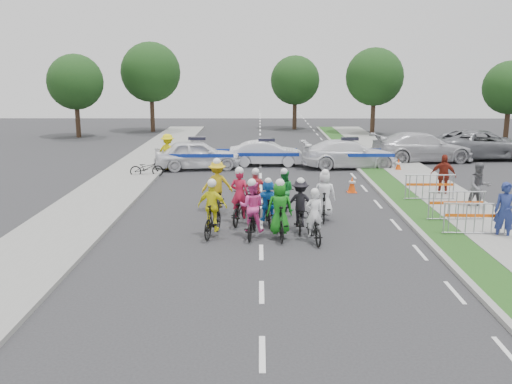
{
  "coord_description": "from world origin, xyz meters",
  "views": [
    {
      "loc": [
        -0.06,
        -15.76,
        5.23
      ],
      "look_at": [
        -0.17,
        3.18,
        1.1
      ],
      "focal_mm": 40.0,
      "sensor_mm": 36.0,
      "label": 1
    }
  ],
  "objects_px": {
    "police_car_0": "(197,155)",
    "barrier_2": "(430,188)",
    "rider_2": "(252,215)",
    "police_car_2": "(349,154)",
    "spectator_0": "(505,211)",
    "barrier_1": "(456,207)",
    "marshal_hiviz": "(168,152)",
    "rider_10": "(217,191)",
    "rider_5": "(268,205)",
    "rider_7": "(324,200)",
    "parked_bike": "(147,168)",
    "tree_2": "(510,88)",
    "cone_1": "(398,165)",
    "tree_0": "(75,82)",
    "rider_6": "(240,204)",
    "barrier_0": "(475,220)",
    "rider_3": "(213,214)",
    "tree_4": "(295,80)",
    "civilian_sedan": "(422,147)",
    "tree_3": "(151,72)",
    "spectator_2": "(443,176)",
    "rider_0": "(314,224)",
    "rider_1": "(280,215)",
    "police_car_1": "(266,153)",
    "rider_9": "(256,197)",
    "cone_0": "(352,185)",
    "civilian_suv": "(483,145)",
    "rider_8": "(284,198)",
    "tree_1": "(374,77)"
  },
  "relations": [
    {
      "from": "spectator_0",
      "to": "parked_bike",
      "type": "distance_m",
      "value": 16.79
    },
    {
      "from": "spectator_2",
      "to": "rider_0",
      "type": "bearing_deg",
      "value": -113.75
    },
    {
      "from": "rider_6",
      "to": "parked_bike",
      "type": "relative_size",
      "value": 1.25
    },
    {
      "from": "rider_0",
      "to": "cone_0",
      "type": "relative_size",
      "value": 2.48
    },
    {
      "from": "rider_0",
      "to": "police_car_1",
      "type": "height_order",
      "value": "rider_0"
    },
    {
      "from": "police_car_0",
      "to": "civilian_sedan",
      "type": "relative_size",
      "value": 0.79
    },
    {
      "from": "rider_2",
      "to": "marshal_hiviz",
      "type": "relative_size",
      "value": 1.01
    },
    {
      "from": "tree_1",
      "to": "rider_6",
      "type": "bearing_deg",
      "value": -110.0
    },
    {
      "from": "rider_2",
      "to": "cone_1",
      "type": "bearing_deg",
      "value": -116.33
    },
    {
      "from": "rider_9",
      "to": "civilian_suv",
      "type": "bearing_deg",
      "value": -145.7
    },
    {
      "from": "rider_8",
      "to": "rider_6",
      "type": "bearing_deg",
      "value": 43.09
    },
    {
      "from": "tree_0",
      "to": "spectator_0",
      "type": "bearing_deg",
      "value": -51.11
    },
    {
      "from": "rider_3",
      "to": "tree_4",
      "type": "bearing_deg",
      "value": -86.25
    },
    {
      "from": "barrier_1",
      "to": "cone_0",
      "type": "height_order",
      "value": "barrier_1"
    },
    {
      "from": "police_car_1",
      "to": "rider_9",
      "type": "bearing_deg",
      "value": 176.16
    },
    {
      "from": "rider_5",
      "to": "tree_4",
      "type": "bearing_deg",
      "value": -99.58
    },
    {
      "from": "police_car_0",
      "to": "barrier_2",
      "type": "bearing_deg",
      "value": -136.36
    },
    {
      "from": "spectator_2",
      "to": "tree_2",
      "type": "relative_size",
      "value": 0.31
    },
    {
      "from": "rider_7",
      "to": "parked_bike",
      "type": "xyz_separation_m",
      "value": [
        -7.81,
        8.15,
        -0.29
      ]
    },
    {
      "from": "rider_0",
      "to": "spectator_0",
      "type": "height_order",
      "value": "spectator_0"
    },
    {
      "from": "marshal_hiviz",
      "to": "civilian_sedan",
      "type": "bearing_deg",
      "value": -143.49
    },
    {
      "from": "cone_1",
      "to": "spectator_2",
      "type": "bearing_deg",
      "value": -85.4
    },
    {
      "from": "rider_2",
      "to": "police_car_2",
      "type": "height_order",
      "value": "rider_2"
    },
    {
      "from": "tree_3",
      "to": "rider_10",
      "type": "bearing_deg",
      "value": -74.81
    },
    {
      "from": "rider_9",
      "to": "rider_10",
      "type": "height_order",
      "value": "rider_10"
    },
    {
      "from": "barrier_1",
      "to": "tree_2",
      "type": "height_order",
      "value": "tree_2"
    },
    {
      "from": "rider_10",
      "to": "parked_bike",
      "type": "relative_size",
      "value": 1.27
    },
    {
      "from": "rider_6",
      "to": "rider_7",
      "type": "bearing_deg",
      "value": -161.8
    },
    {
      "from": "barrier_2",
      "to": "police_car_0",
      "type": "bearing_deg",
      "value": 143.02
    },
    {
      "from": "spectator_0",
      "to": "barrier_0",
      "type": "relative_size",
      "value": 0.91
    },
    {
      "from": "marshal_hiviz",
      "to": "rider_10",
      "type": "bearing_deg",
      "value": 135.48
    },
    {
      "from": "rider_2",
      "to": "police_car_1",
      "type": "xyz_separation_m",
      "value": [
        0.62,
        13.51,
        -0.03
      ]
    },
    {
      "from": "rider_1",
      "to": "spectator_2",
      "type": "relative_size",
      "value": 1.09
    },
    {
      "from": "police_car_0",
      "to": "tree_3",
      "type": "bearing_deg",
      "value": 8.06
    },
    {
      "from": "rider_6",
      "to": "barrier_2",
      "type": "relative_size",
      "value": 1.01
    },
    {
      "from": "marshal_hiviz",
      "to": "barrier_2",
      "type": "height_order",
      "value": "marshal_hiviz"
    },
    {
      "from": "police_car_1",
      "to": "civilian_sedan",
      "type": "bearing_deg",
      "value": -82.81
    },
    {
      "from": "barrier_1",
      "to": "cone_1",
      "type": "distance_m",
      "value": 9.87
    },
    {
      "from": "rider_2",
      "to": "marshal_hiviz",
      "type": "distance_m",
      "value": 12.93
    },
    {
      "from": "rider_6",
      "to": "tree_0",
      "type": "bearing_deg",
      "value": -50.74
    },
    {
      "from": "rider_7",
      "to": "rider_5",
      "type": "bearing_deg",
      "value": 24.76
    },
    {
      "from": "rider_1",
      "to": "tree_2",
      "type": "distance_m",
      "value": 30.3
    },
    {
      "from": "rider_5",
      "to": "parked_bike",
      "type": "relative_size",
      "value": 1.02
    },
    {
      "from": "rider_5",
      "to": "rider_7",
      "type": "xyz_separation_m",
      "value": [
        1.98,
        0.68,
        0.01
      ]
    },
    {
      "from": "rider_2",
      "to": "police_car_2",
      "type": "relative_size",
      "value": 0.37
    },
    {
      "from": "rider_2",
      "to": "rider_5",
      "type": "distance_m",
      "value": 1.43
    },
    {
      "from": "barrier_2",
      "to": "tree_1",
      "type": "xyz_separation_m",
      "value": [
        2.3,
        23.62,
        3.98
      ]
    },
    {
      "from": "tree_3",
      "to": "rider_3",
      "type": "bearing_deg",
      "value": -76.19
    },
    {
      "from": "rider_8",
      "to": "cone_0",
      "type": "height_order",
      "value": "rider_8"
    },
    {
      "from": "spectator_0",
      "to": "barrier_1",
      "type": "distance_m",
      "value": 2.15
    }
  ]
}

